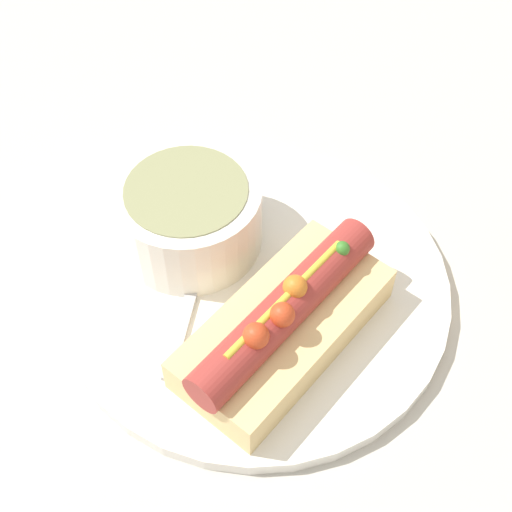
# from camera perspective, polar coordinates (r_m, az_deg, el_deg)

# --- Properties ---
(ground_plane) EXTENTS (4.00, 4.00, 0.00)m
(ground_plane) POSITION_cam_1_polar(r_m,az_deg,el_deg) (0.54, 0.00, -2.71)
(ground_plane) COLOR #BCB7AD
(dinner_plate) EXTENTS (0.29, 0.29, 0.01)m
(dinner_plate) POSITION_cam_1_polar(r_m,az_deg,el_deg) (0.53, 0.00, -2.34)
(dinner_plate) COLOR white
(dinner_plate) RESTS_ON ground_plane
(hot_dog) EXTENTS (0.17, 0.14, 0.06)m
(hot_dog) POSITION_cam_1_polar(r_m,az_deg,el_deg) (0.48, 2.79, -5.14)
(hot_dog) COLOR #E5C17F
(hot_dog) RESTS_ON dinner_plate
(soup_bowl) EXTENTS (0.11, 0.11, 0.06)m
(soup_bowl) POSITION_cam_1_polar(r_m,az_deg,el_deg) (0.53, -5.43, 3.46)
(soup_bowl) COLOR silver
(soup_bowl) RESTS_ON dinner_plate
(spoon) EXTENTS (0.10, 0.15, 0.01)m
(spoon) POSITION_cam_1_polar(r_m,az_deg,el_deg) (0.55, -4.01, 1.24)
(spoon) COLOR #B7B7BC
(spoon) RESTS_ON dinner_plate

